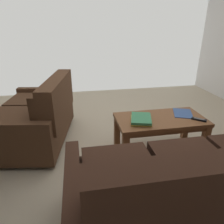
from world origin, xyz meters
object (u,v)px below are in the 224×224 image
Objects in this scene: loveseat_near at (38,116)px; tv_remote at (199,120)px; coffee_table at (160,124)px; sofa_main at (201,191)px; book_stack at (141,119)px; loose_magazine at (183,113)px.

loveseat_near is 1.96m from tv_remote.
sofa_main is at bearing 82.83° from coffee_table.
book_stack reaches higher than coffee_table.
sofa_main is at bearing 129.90° from loveseat_near.
coffee_table is at bearing -145.18° from loose_magazine.
tv_remote is at bearing 160.89° from coffee_table.
coffee_table is 0.28m from book_stack.
book_stack reaches higher than loose_magazine.
loose_magazine is (0.08, -0.21, -0.01)m from tv_remote.
sofa_main is 1.05m from tv_remote.
loose_magazine is (-0.32, -0.07, 0.08)m from coffee_table.
loveseat_near is 4.07× the size of book_stack.
book_stack is 2.33× the size of tv_remote.
coffee_table is (-1.44, 0.53, 0.02)m from loveseat_near.
tv_remote is 0.23m from loose_magazine.
coffee_table is 0.43m from tv_remote.
loose_magazine is at bearing -168.18° from book_stack.
tv_remote is (-0.65, 0.09, -0.02)m from book_stack.
sofa_main is at bearing 59.47° from tv_remote.
loveseat_near reaches higher than coffee_table.
book_stack is 0.58m from loose_magazine.
loose_magazine is (-1.76, 0.46, 0.10)m from loveseat_near.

